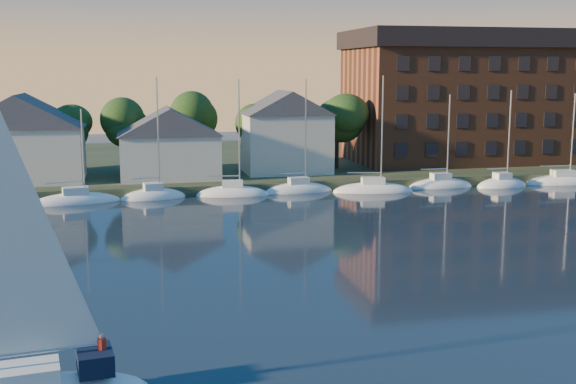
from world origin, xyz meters
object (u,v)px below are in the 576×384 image
object	(u,v)px
clubhouse_west	(22,137)
clubhouse_east	(286,131)
condo_block	(464,96)
clubhouse_centre	(169,142)

from	to	relation	value
clubhouse_west	clubhouse_east	world-z (taller)	clubhouse_east
clubhouse_west	clubhouse_east	bearing A→B (deg)	1.91
clubhouse_east	condo_block	xyz separation A→B (m)	(26.00, 5.95, 3.79)
clubhouse_centre	condo_block	size ratio (longest dim) A/B	0.37
clubhouse_west	clubhouse_east	xyz separation A→B (m)	(30.00, 1.00, 0.07)
clubhouse_centre	clubhouse_east	xyz separation A→B (m)	(14.00, 2.00, 0.87)
clubhouse_east	clubhouse_west	bearing A→B (deg)	-178.09
clubhouse_west	clubhouse_centre	size ratio (longest dim) A/B	1.18
clubhouse_west	clubhouse_centre	world-z (taller)	clubhouse_west
clubhouse_west	condo_block	bearing A→B (deg)	7.07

